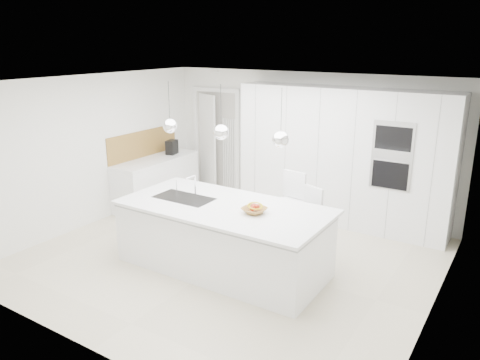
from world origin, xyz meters
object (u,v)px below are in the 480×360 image
Objects in this scene: island_base at (223,239)px; espresso_machine at (172,147)px; fruit_bowl at (254,210)px; bar_stool_right at (308,226)px; bar_stool_left at (289,214)px.

espresso_machine is at bearing 142.35° from island_base.
fruit_bowl reaches higher than island_base.
espresso_machine is 0.26× the size of bar_stool_right.
bar_stool_right is (0.89, 0.83, 0.10)m from island_base.
bar_stool_left is at bearing -176.65° from bar_stool_right.
fruit_bowl is at bearing -94.87° from bar_stool_right.
fruit_bowl is at bearing -47.13° from espresso_machine.
island_base is 2.64× the size of bar_stool_right.
island_base is at bearing -52.05° from espresso_machine.
fruit_bowl is at bearing 1.28° from island_base.
fruit_bowl is 3.59m from espresso_machine.
fruit_bowl is at bearing -84.12° from bar_stool_left.
espresso_machine reaches higher than island_base.
bar_stool_left is at bearing 61.08° from island_base.
island_base is at bearing -178.72° from fruit_bowl.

